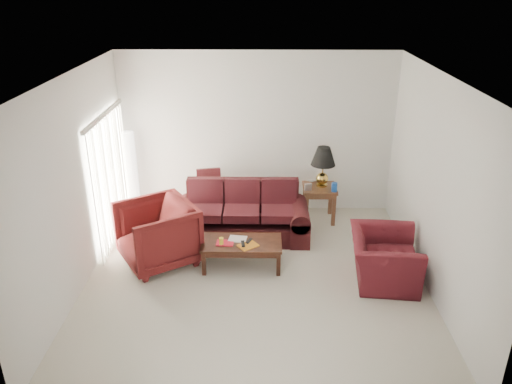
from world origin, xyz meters
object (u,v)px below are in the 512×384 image
(sofa, at_px, (242,212))
(armchair_left, at_px, (157,234))
(armchair_right, at_px, (384,258))
(floor_lamp, at_px, (131,174))
(coffee_table, at_px, (242,254))
(end_table, at_px, (319,203))

(sofa, height_order, armchair_left, armchair_left)
(armchair_left, bearing_deg, armchair_right, 49.95)
(floor_lamp, bearing_deg, coffee_table, -40.99)
(floor_lamp, xyz_separation_m, armchair_left, (0.79, -1.72, -0.32))
(end_table, xyz_separation_m, floor_lamp, (-3.46, 0.18, 0.49))
(sofa, height_order, armchair_right, sofa)
(end_table, height_order, armchair_left, armchair_left)
(end_table, height_order, floor_lamp, floor_lamp)
(armchair_left, relative_size, armchair_right, 0.98)
(sofa, bearing_deg, armchair_left, -150.74)
(armchair_right, bearing_deg, end_table, 26.62)
(armchair_left, bearing_deg, floor_lamp, 172.11)
(armchair_left, bearing_deg, end_table, 87.47)
(floor_lamp, height_order, armchair_left, floor_lamp)
(sofa, distance_m, armchair_left, 1.53)
(sofa, xyz_separation_m, armchair_right, (2.14, -1.29, -0.10))
(end_table, distance_m, floor_lamp, 3.50)
(armchair_left, distance_m, armchair_right, 3.45)
(end_table, xyz_separation_m, armchair_right, (0.75, -1.99, 0.04))
(armchair_left, bearing_deg, sofa, 90.75)
(armchair_right, bearing_deg, floor_lamp, 68.67)
(sofa, distance_m, coffee_table, 0.98)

